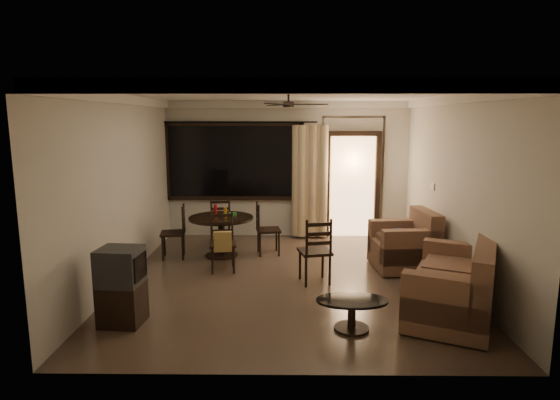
{
  "coord_description": "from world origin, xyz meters",
  "views": [
    {
      "loc": [
        -0.05,
        -6.91,
        2.45
      ],
      "look_at": [
        -0.13,
        0.2,
        1.21
      ],
      "focal_mm": 30.0,
      "sensor_mm": 36.0,
      "label": 1
    }
  ],
  "objects_px": {
    "dining_chair_south": "(223,253)",
    "armchair": "(407,245)",
    "dining_chair_east": "(268,239)",
    "side_chair": "(315,263)",
    "dining_table": "(221,225)",
    "coffee_table": "(352,309)",
    "tv_cabinet": "(122,286)",
    "dining_chair_west": "(174,242)",
    "sofa": "(458,286)",
    "dining_chair_north": "(221,230)"
  },
  "relations": [
    {
      "from": "dining_chair_south",
      "to": "armchair",
      "type": "xyz_separation_m",
      "value": [
        3.01,
        0.16,
        0.09
      ]
    },
    {
      "from": "dining_chair_east",
      "to": "side_chair",
      "type": "bearing_deg",
      "value": -161.95
    },
    {
      "from": "dining_table",
      "to": "armchair",
      "type": "distance_m",
      "value": 3.22
    },
    {
      "from": "dining_table",
      "to": "coffee_table",
      "type": "relative_size",
      "value": 1.36
    },
    {
      "from": "dining_chair_east",
      "to": "tv_cabinet",
      "type": "relative_size",
      "value": 1.01
    },
    {
      "from": "dining_chair_west",
      "to": "sofa",
      "type": "xyz_separation_m",
      "value": [
        4.13,
        -2.42,
        0.1
      ]
    },
    {
      "from": "tv_cabinet",
      "to": "sofa",
      "type": "height_order",
      "value": "sofa"
    },
    {
      "from": "dining_chair_west",
      "to": "tv_cabinet",
      "type": "height_order",
      "value": "dining_chair_west"
    },
    {
      "from": "dining_table",
      "to": "side_chair",
      "type": "height_order",
      "value": "side_chair"
    },
    {
      "from": "dining_chair_north",
      "to": "side_chair",
      "type": "distance_m",
      "value": 2.75
    },
    {
      "from": "sofa",
      "to": "dining_chair_south",
      "type": "bearing_deg",
      "value": 176.54
    },
    {
      "from": "dining_table",
      "to": "side_chair",
      "type": "distance_m",
      "value": 2.12
    },
    {
      "from": "dining_chair_west",
      "to": "armchair",
      "type": "relative_size",
      "value": 0.93
    },
    {
      "from": "dining_table",
      "to": "armchair",
      "type": "xyz_separation_m",
      "value": [
        3.14,
        -0.69,
        -0.17
      ]
    },
    {
      "from": "dining_chair_east",
      "to": "armchair",
      "type": "bearing_deg",
      "value": -118.25
    },
    {
      "from": "dining_table",
      "to": "coffee_table",
      "type": "bearing_deg",
      "value": -57.08
    },
    {
      "from": "tv_cabinet",
      "to": "armchair",
      "type": "distance_m",
      "value": 4.51
    },
    {
      "from": "dining_chair_east",
      "to": "dining_chair_south",
      "type": "height_order",
      "value": "same"
    },
    {
      "from": "dining_chair_east",
      "to": "dining_chair_south",
      "type": "bearing_deg",
      "value": 135.7
    },
    {
      "from": "dining_chair_south",
      "to": "sofa",
      "type": "bearing_deg",
      "value": -37.21
    },
    {
      "from": "tv_cabinet",
      "to": "dining_chair_west",
      "type": "bearing_deg",
      "value": 95.15
    },
    {
      "from": "coffee_table",
      "to": "side_chair",
      "type": "xyz_separation_m",
      "value": [
        -0.33,
        1.6,
        0.06
      ]
    },
    {
      "from": "dining_chair_east",
      "to": "sofa",
      "type": "bearing_deg",
      "value": -146.22
    },
    {
      "from": "coffee_table",
      "to": "side_chair",
      "type": "bearing_deg",
      "value": 101.83
    },
    {
      "from": "tv_cabinet",
      "to": "side_chair",
      "type": "distance_m",
      "value": 2.82
    },
    {
      "from": "dining_chair_north",
      "to": "armchair",
      "type": "height_order",
      "value": "armchair"
    },
    {
      "from": "coffee_table",
      "to": "side_chair",
      "type": "distance_m",
      "value": 1.63
    },
    {
      "from": "dining_chair_east",
      "to": "tv_cabinet",
      "type": "xyz_separation_m",
      "value": [
        -1.64,
        -2.97,
        0.19
      ]
    },
    {
      "from": "dining_table",
      "to": "coffee_table",
      "type": "distance_m",
      "value": 3.56
    },
    {
      "from": "sofa",
      "to": "armchair",
      "type": "height_order",
      "value": "same"
    },
    {
      "from": "dining_chair_south",
      "to": "sofa",
      "type": "xyz_separation_m",
      "value": [
        3.17,
        -1.71,
        0.07
      ]
    },
    {
      "from": "dining_chair_south",
      "to": "dining_chair_north",
      "type": "bearing_deg",
      "value": 90.0
    },
    {
      "from": "dining_table",
      "to": "tv_cabinet",
      "type": "xyz_separation_m",
      "value": [
        -0.81,
        -2.84,
        -0.1
      ]
    },
    {
      "from": "dining_chair_south",
      "to": "dining_chair_east",
      "type": "bearing_deg",
      "value": 45.7
    },
    {
      "from": "coffee_table",
      "to": "dining_chair_east",
      "type": "bearing_deg",
      "value": 109.54
    },
    {
      "from": "dining_chair_east",
      "to": "sofa",
      "type": "relative_size",
      "value": 0.47
    },
    {
      "from": "tv_cabinet",
      "to": "side_chair",
      "type": "height_order",
      "value": "side_chair"
    },
    {
      "from": "dining_chair_west",
      "to": "coffee_table",
      "type": "relative_size",
      "value": 1.13
    },
    {
      "from": "side_chair",
      "to": "armchair",
      "type": "bearing_deg",
      "value": -168.38
    },
    {
      "from": "dining_chair_west",
      "to": "tv_cabinet",
      "type": "distance_m",
      "value": 2.71
    },
    {
      "from": "dining_chair_south",
      "to": "dining_chair_west",
      "type": "bearing_deg",
      "value": 134.3
    },
    {
      "from": "dining_chair_east",
      "to": "armchair",
      "type": "xyz_separation_m",
      "value": [
        2.32,
        -0.81,
        0.11
      ]
    },
    {
      "from": "dining_chair_west",
      "to": "side_chair",
      "type": "distance_m",
      "value": 2.72
    },
    {
      "from": "dining_chair_south",
      "to": "tv_cabinet",
      "type": "height_order",
      "value": "dining_chair_south"
    },
    {
      "from": "armchair",
      "to": "coffee_table",
      "type": "relative_size",
      "value": 1.22
    },
    {
      "from": "sofa",
      "to": "armchair",
      "type": "distance_m",
      "value": 1.88
    },
    {
      "from": "dining_chair_east",
      "to": "dining_chair_north",
      "type": "xyz_separation_m",
      "value": [
        -0.95,
        0.65,
        0.0
      ]
    },
    {
      "from": "dining_chair_west",
      "to": "sofa",
      "type": "height_order",
      "value": "sofa"
    },
    {
      "from": "coffee_table",
      "to": "dining_chair_north",
      "type": "bearing_deg",
      "value": 118.65
    },
    {
      "from": "tv_cabinet",
      "to": "coffee_table",
      "type": "xyz_separation_m",
      "value": [
        2.74,
        -0.14,
        -0.23
      ]
    }
  ]
}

